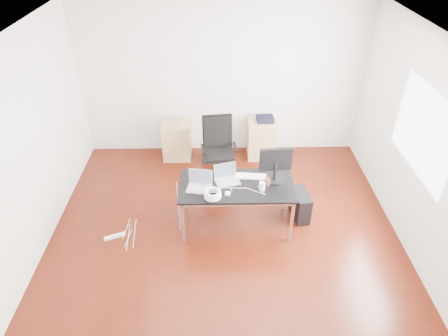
{
  "coord_description": "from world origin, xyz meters",
  "views": [
    {
      "loc": [
        -0.08,
        -4.15,
        4.06
      ],
      "look_at": [
        0.0,
        0.55,
        0.85
      ],
      "focal_mm": 32.0,
      "sensor_mm": 36.0,
      "label": 1
    }
  ],
  "objects_px": {
    "desk": "(237,188)",
    "filing_cabinet_left": "(177,140)",
    "pc_tower": "(300,205)",
    "office_chair": "(218,146)",
    "filing_cabinet_right": "(261,139)"
  },
  "relations": [
    {
      "from": "office_chair",
      "to": "pc_tower",
      "type": "xyz_separation_m",
      "value": [
        1.22,
        -1.1,
        -0.39
      ]
    },
    {
      "from": "filing_cabinet_left",
      "to": "pc_tower",
      "type": "relative_size",
      "value": 1.56
    },
    {
      "from": "filing_cabinet_left",
      "to": "pc_tower",
      "type": "height_order",
      "value": "filing_cabinet_left"
    },
    {
      "from": "desk",
      "to": "filing_cabinet_right",
      "type": "xyz_separation_m",
      "value": [
        0.55,
        1.93,
        -0.33
      ]
    },
    {
      "from": "filing_cabinet_right",
      "to": "pc_tower",
      "type": "distance_m",
      "value": 1.82
    },
    {
      "from": "office_chair",
      "to": "filing_cabinet_left",
      "type": "bearing_deg",
      "value": 132.47
    },
    {
      "from": "filing_cabinet_right",
      "to": "office_chair",
      "type": "bearing_deg",
      "value": -139.88
    },
    {
      "from": "office_chair",
      "to": "filing_cabinet_right",
      "type": "relative_size",
      "value": 1.54
    },
    {
      "from": "filing_cabinet_right",
      "to": "desk",
      "type": "bearing_deg",
      "value": -105.81
    },
    {
      "from": "office_chair",
      "to": "pc_tower",
      "type": "height_order",
      "value": "office_chair"
    },
    {
      "from": "office_chair",
      "to": "desk",
      "type": "bearing_deg",
      "value": -85.3
    },
    {
      "from": "filing_cabinet_left",
      "to": "office_chair",
      "type": "bearing_deg",
      "value": -41.18
    },
    {
      "from": "desk",
      "to": "filing_cabinet_left",
      "type": "relative_size",
      "value": 2.29
    },
    {
      "from": "pc_tower",
      "to": "filing_cabinet_left",
      "type": "bearing_deg",
      "value": 130.04
    },
    {
      "from": "desk",
      "to": "office_chair",
      "type": "height_order",
      "value": "office_chair"
    }
  ]
}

